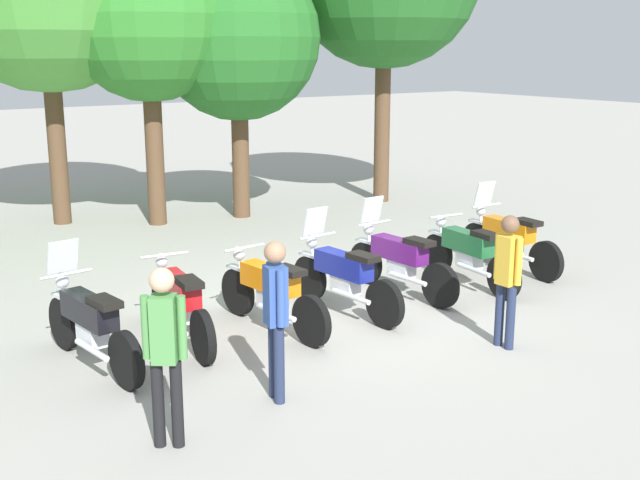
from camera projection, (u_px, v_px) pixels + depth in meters
name	position (u px, v px, depth m)	size (l,w,h in m)	color
ground_plane	(340.00, 310.00, 11.02)	(80.00, 80.00, 0.00)	#9E9B93
motorcycle_0	(90.00, 323.00, 8.98)	(0.62, 2.19, 1.37)	black
motorcycle_1	(180.00, 302.00, 9.75)	(0.64, 2.19, 0.99)	black
motorcycle_2	(271.00, 291.00, 10.19)	(0.62, 2.19, 0.99)	black
motorcycle_3	(343.00, 276.00, 10.84)	(0.62, 2.19, 1.37)	black
motorcycle_4	(399.00, 260.00, 11.64)	(0.62, 2.19, 1.37)	black
motorcycle_5	(468.00, 253.00, 12.10)	(0.62, 2.19, 0.99)	black
motorcycle_6	(509.00, 239.00, 12.94)	(0.62, 2.19, 1.37)	black
person_0	(165.00, 344.00, 7.06)	(0.37, 0.31, 1.69)	black
person_1	(276.00, 309.00, 8.02)	(0.26, 0.41, 1.68)	#232D4C
person_2	(507.00, 272.00, 9.47)	(0.22, 0.40, 1.63)	#232D4C
tree_2	(148.00, 16.00, 15.43)	(3.33, 3.33, 5.80)	brown
tree_3	(238.00, 38.00, 16.24)	(3.38, 3.38, 5.41)	brown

